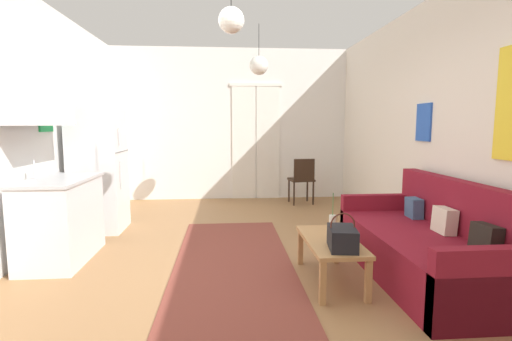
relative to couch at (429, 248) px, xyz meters
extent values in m
cube|color=#996D44|center=(-1.80, 0.15, -0.34)|extent=(5.07, 8.34, 0.10)
cube|color=white|center=(-1.80, 4.07, 1.16)|extent=(4.67, 0.10, 2.89)
cube|color=white|center=(-1.55, 4.01, 0.80)|extent=(0.45, 0.02, 2.17)
cube|color=white|center=(-1.08, 4.01, 0.80)|extent=(0.45, 0.02, 2.17)
cube|color=white|center=(-1.32, 4.01, 1.92)|extent=(1.00, 0.03, 0.06)
cube|color=silver|center=(0.49, 0.15, 1.16)|extent=(0.10, 7.94, 2.89)
cube|color=blue|center=(0.43, 1.01, 1.18)|extent=(0.02, 0.31, 0.44)
cube|color=green|center=(-4.02, 1.36, 1.27)|extent=(0.02, 0.32, 0.40)
cube|color=brown|center=(-1.84, 0.38, -0.28)|extent=(1.21, 3.41, 0.01)
cube|color=maroon|center=(-0.09, 0.00, -0.07)|extent=(0.90, 2.06, 0.43)
cube|color=maroon|center=(0.29, 0.00, 0.17)|extent=(0.15, 2.06, 0.92)
cube|color=maroon|center=(-0.09, -0.98, 0.02)|extent=(0.90, 0.11, 0.61)
cube|color=maroon|center=(-0.09, 0.98, 0.02)|extent=(0.90, 0.11, 0.61)
cube|color=black|center=(0.13, -0.57, 0.26)|extent=(0.16, 0.24, 0.24)
cube|color=beige|center=(0.13, -0.01, 0.26)|extent=(0.14, 0.24, 0.25)
cube|color=#3D5B7F|center=(0.14, 0.58, 0.25)|extent=(0.14, 0.22, 0.22)
cube|color=#B27F4C|center=(-0.96, -0.02, 0.10)|extent=(0.46, 0.98, 0.04)
cube|color=#B27F4C|center=(-1.15, -0.47, -0.10)|extent=(0.05, 0.05, 0.36)
cube|color=#B27F4C|center=(-0.77, -0.47, -0.10)|extent=(0.05, 0.05, 0.36)
cube|color=#B27F4C|center=(-1.15, 0.43, -0.10)|extent=(0.05, 0.05, 0.36)
cube|color=#B27F4C|center=(-0.77, 0.43, -0.10)|extent=(0.05, 0.05, 0.36)
cylinder|color=beige|center=(-0.87, 0.22, 0.20)|extent=(0.07, 0.07, 0.16)
cylinder|color=#477F42|center=(-0.87, 0.22, 0.39)|extent=(0.01, 0.01, 0.22)
cube|color=black|center=(-0.94, -0.29, 0.21)|extent=(0.27, 0.37, 0.18)
torus|color=#512319|center=(-0.94, -0.29, 0.32)|extent=(0.21, 0.01, 0.21)
cube|color=white|center=(-3.63, 1.92, 0.55)|extent=(0.63, 0.65, 1.67)
cube|color=#4C4C51|center=(-3.31, 1.92, 0.80)|extent=(0.01, 0.62, 0.01)
cylinder|color=#B7BABF|center=(-3.29, 1.74, 1.00)|extent=(0.02, 0.02, 0.23)
cylinder|color=#B7BABF|center=(-3.29, 1.74, 0.50)|extent=(0.02, 0.02, 0.37)
cube|color=silver|center=(-3.66, 0.75, 0.14)|extent=(0.56, 1.03, 0.85)
cube|color=#B7BABF|center=(-3.66, 0.75, 0.58)|extent=(0.59, 1.06, 0.03)
cube|color=#999BA0|center=(-3.66, 0.72, 0.54)|extent=(0.36, 0.40, 0.10)
cylinder|color=#B7BABF|center=(-3.88, 0.72, 0.70)|extent=(0.02, 0.02, 0.20)
cube|color=silver|center=(-3.78, 0.75, 1.47)|extent=(0.32, 0.93, 0.65)
cylinder|color=black|center=(-0.37, 3.64, -0.07)|extent=(0.03, 0.03, 0.43)
cylinder|color=black|center=(-0.73, 3.60, -0.07)|extent=(0.03, 0.03, 0.43)
cylinder|color=black|center=(-0.34, 3.30, -0.07)|extent=(0.03, 0.03, 0.43)
cylinder|color=black|center=(-0.70, 3.26, -0.07)|extent=(0.03, 0.03, 0.43)
cube|color=black|center=(-0.53, 3.45, 0.15)|extent=(0.46, 0.44, 0.04)
cube|color=black|center=(-0.52, 3.27, 0.36)|extent=(0.38, 0.07, 0.39)
sphere|color=white|center=(-1.85, 0.20, 2.08)|extent=(0.23, 0.23, 0.23)
cylinder|color=black|center=(-1.41, 2.32, 2.38)|extent=(0.01, 0.01, 0.45)
sphere|color=white|center=(-1.41, 2.32, 2.01)|extent=(0.28, 0.28, 0.28)
camera|label=1|loc=(-1.91, -3.31, 1.15)|focal=26.51mm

